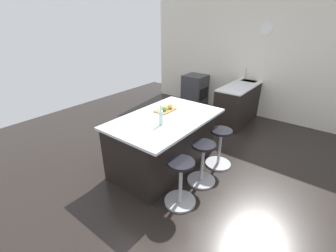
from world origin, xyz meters
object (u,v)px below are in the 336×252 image
Objects in this scene: stool_near_camera at (180,184)px; apple_yellow at (170,106)px; stool_middle at (202,164)px; apple_green at (164,109)px; kitchen_island at (163,141)px; oven_range at (195,90)px; cutting_board at (165,110)px; stool_by_window at (219,149)px; water_bottle at (161,117)px.

apple_yellow is at bearing -136.21° from stool_near_camera.
apple_green is at bearing -101.31° from stool_middle.
kitchen_island reaches higher than stool_near_camera.
stool_middle and stool_near_camera have the same top height.
apple_yellow is (-0.90, -0.87, 0.66)m from stool_near_camera.
oven_range is 2.99m from cutting_board.
stool_middle is (0.00, 0.76, -0.14)m from kitchen_island.
water_bottle is (0.84, -0.59, 0.71)m from stool_by_window.
kitchen_island is (2.97, 1.22, 0.02)m from oven_range.
cutting_board is at bearing 21.46° from oven_range.
apple_yellow is (-0.32, -0.87, 0.66)m from stool_middle.
water_bottle reaches higher than cutting_board.
cutting_board is (-0.81, -0.90, 0.60)m from stool_near_camera.
stool_near_camera is 2.17× the size of water_bottle.
apple_yellow is at bearing 22.79° from oven_range.
cutting_board is at bearing -147.66° from water_bottle.
water_bottle is (0.58, 0.27, 0.06)m from apple_yellow.
stool_middle is 2.17× the size of water_bottle.
kitchen_island is 0.97m from stool_near_camera.
kitchen_island is 2.73× the size of stool_by_window.
oven_range is at bearing -146.32° from stool_middle.
apple_yellow is at bearing 175.55° from apple_green.
cutting_board is (-0.23, -0.90, 0.60)m from stool_middle.
kitchen_island is 5.93× the size of water_bottle.
stool_near_camera is (1.17, 0.00, 0.00)m from stool_by_window.
cutting_board reaches higher than stool_by_window.
stool_by_window is 0.58m from stool_middle.
stool_middle is 1.11m from apple_green.
stool_near_camera is at bearing 43.79° from apple_yellow.
apple_yellow is at bearing -162.31° from kitchen_island.
kitchen_island is at bearing 22.25° from oven_range.
cutting_board is at bearing -68.49° from stool_by_window.
stool_by_window is (2.39, 1.98, -0.12)m from oven_range.
stool_near_camera is at bearing 49.20° from apple_green.
apple_green is (-0.18, -0.88, 0.65)m from stool_middle.
apple_yellow is at bearing -73.26° from stool_by_window.
cutting_board is 0.08m from apple_green.
apple_green is (0.05, 0.02, 0.05)m from cutting_board.
apple_yellow is (-0.15, 0.01, 0.00)m from apple_green.
cutting_board is at bearing -156.12° from apple_green.
cutting_board is 0.11m from apple_yellow.
water_bottle is at bearing -66.47° from stool_middle.
oven_range reaches higher than stool_near_camera.
stool_by_window is 1.17m from apple_green.
oven_range is 3.57m from stool_middle.
apple_yellow reaches higher than cutting_board.
oven_range is 3.21m from kitchen_island.
water_bottle is at bearing -118.63° from stool_near_camera.
cutting_board reaches higher than stool_middle.
cutting_board is at bearing -19.98° from apple_yellow.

